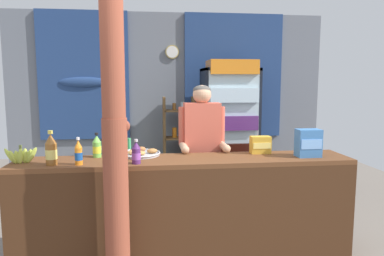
{
  "coord_description": "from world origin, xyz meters",
  "views": [
    {
      "loc": [
        -0.31,
        -2.64,
        1.6
      ],
      "look_at": [
        0.1,
        0.77,
        1.16
      ],
      "focal_mm": 33.16,
      "sensor_mm": 36.0,
      "label": 1
    }
  ],
  "objects_px": {
    "stall_counter": "(186,201)",
    "soda_bottle_grape_soda": "(136,153)",
    "timber_post": "(114,126)",
    "snack_box_choco_powder": "(260,145)",
    "soda_bottle_orange_soda": "(79,153)",
    "soda_bottle_iced_tea": "(51,150)",
    "drink_fridge": "(230,120)",
    "soda_bottle_lime_soda": "(97,147)",
    "plastic_lawn_chair": "(112,166)",
    "shopkeeper": "(202,143)",
    "pastry_tray": "(140,153)",
    "snack_box_biscuit": "(308,143)",
    "banana_bunch": "(21,156)",
    "bottle_shelf_rack": "(179,141)"
  },
  "relations": [
    {
      "from": "drink_fridge",
      "to": "soda_bottle_lime_soda",
      "type": "distance_m",
      "value": 2.46
    },
    {
      "from": "soda_bottle_iced_tea",
      "to": "soda_bottle_lime_soda",
      "type": "xyz_separation_m",
      "value": [
        0.33,
        0.26,
        -0.03
      ]
    },
    {
      "from": "soda_bottle_iced_tea",
      "to": "banana_bunch",
      "type": "height_order",
      "value": "soda_bottle_iced_tea"
    },
    {
      "from": "timber_post",
      "to": "snack_box_choco_powder",
      "type": "xyz_separation_m",
      "value": [
        1.31,
        0.56,
        -0.27
      ]
    },
    {
      "from": "timber_post",
      "to": "banana_bunch",
      "type": "relative_size",
      "value": 9.42
    },
    {
      "from": "soda_bottle_grape_soda",
      "to": "pastry_tray",
      "type": "distance_m",
      "value": 0.35
    },
    {
      "from": "soda_bottle_iced_tea",
      "to": "snack_box_biscuit",
      "type": "relative_size",
      "value": 1.13
    },
    {
      "from": "soda_bottle_lime_soda",
      "to": "soda_bottle_orange_soda",
      "type": "xyz_separation_m",
      "value": [
        -0.11,
        -0.29,
        0.0
      ]
    },
    {
      "from": "soda_bottle_orange_soda",
      "to": "snack_box_biscuit",
      "type": "height_order",
      "value": "snack_box_biscuit"
    },
    {
      "from": "timber_post",
      "to": "soda_bottle_grape_soda",
      "type": "xyz_separation_m",
      "value": [
        0.15,
        0.26,
        -0.27
      ]
    },
    {
      "from": "timber_post",
      "to": "plastic_lawn_chair",
      "type": "relative_size",
      "value": 3.1
    },
    {
      "from": "soda_bottle_iced_tea",
      "to": "soda_bottle_orange_soda",
      "type": "distance_m",
      "value": 0.22
    },
    {
      "from": "drink_fridge",
      "to": "soda_bottle_lime_soda",
      "type": "xyz_separation_m",
      "value": [
        -1.64,
        -1.83,
        -0.03
      ]
    },
    {
      "from": "stall_counter",
      "to": "snack_box_choco_powder",
      "type": "relative_size",
      "value": 15.87
    },
    {
      "from": "bottle_shelf_rack",
      "to": "snack_box_choco_powder",
      "type": "relative_size",
      "value": 7.38
    },
    {
      "from": "shopkeeper",
      "to": "soda_bottle_grape_soda",
      "type": "xyz_separation_m",
      "value": [
        -0.65,
        -0.63,
        0.03
      ]
    },
    {
      "from": "soda_bottle_iced_tea",
      "to": "pastry_tray",
      "type": "bearing_deg",
      "value": 22.95
    },
    {
      "from": "soda_bottle_orange_soda",
      "to": "soda_bottle_iced_tea",
      "type": "bearing_deg",
      "value": 173.55
    },
    {
      "from": "soda_bottle_lime_soda",
      "to": "pastry_tray",
      "type": "relative_size",
      "value": 0.58
    },
    {
      "from": "drink_fridge",
      "to": "bottle_shelf_rack",
      "type": "relative_size",
      "value": 1.38
    },
    {
      "from": "stall_counter",
      "to": "timber_post",
      "type": "bearing_deg",
      "value": -151.72
    },
    {
      "from": "shopkeeper",
      "to": "snack_box_biscuit",
      "type": "relative_size",
      "value": 6.23
    },
    {
      "from": "shopkeeper",
      "to": "soda_bottle_orange_soda",
      "type": "bearing_deg",
      "value": -151.24
    },
    {
      "from": "snack_box_biscuit",
      "to": "pastry_tray",
      "type": "height_order",
      "value": "snack_box_biscuit"
    },
    {
      "from": "stall_counter",
      "to": "banana_bunch",
      "type": "height_order",
      "value": "banana_bunch"
    },
    {
      "from": "bottle_shelf_rack",
      "to": "pastry_tray",
      "type": "distance_m",
      "value": 2.1
    },
    {
      "from": "shopkeeper",
      "to": "soda_bottle_lime_soda",
      "type": "bearing_deg",
      "value": -162.2
    },
    {
      "from": "shopkeeper",
      "to": "soda_bottle_orange_soda",
      "type": "xyz_separation_m",
      "value": [
        -1.11,
        -0.61,
        0.04
      ]
    },
    {
      "from": "shopkeeper",
      "to": "soda_bottle_iced_tea",
      "type": "xyz_separation_m",
      "value": [
        -1.34,
        -0.59,
        0.06
      ]
    },
    {
      "from": "pastry_tray",
      "to": "banana_bunch",
      "type": "relative_size",
      "value": 1.37
    },
    {
      "from": "timber_post",
      "to": "drink_fridge",
      "type": "bearing_deg",
      "value": 59.13
    },
    {
      "from": "soda_bottle_grape_soda",
      "to": "bottle_shelf_rack",
      "type": "bearing_deg",
      "value": 76.91
    },
    {
      "from": "timber_post",
      "to": "snack_box_biscuit",
      "type": "bearing_deg",
      "value": 11.95
    },
    {
      "from": "soda_bottle_lime_soda",
      "to": "soda_bottle_grape_soda",
      "type": "xyz_separation_m",
      "value": [
        0.36,
        -0.3,
        -0.01
      ]
    },
    {
      "from": "plastic_lawn_chair",
      "to": "soda_bottle_iced_tea",
      "type": "bearing_deg",
      "value": -99.71
    },
    {
      "from": "soda_bottle_lime_soda",
      "to": "shopkeeper",
      "type": "bearing_deg",
      "value": 17.8
    },
    {
      "from": "soda_bottle_lime_soda",
      "to": "banana_bunch",
      "type": "distance_m",
      "value": 0.62
    },
    {
      "from": "soda_bottle_iced_tea",
      "to": "soda_bottle_lime_soda",
      "type": "height_order",
      "value": "soda_bottle_iced_tea"
    },
    {
      "from": "pastry_tray",
      "to": "plastic_lawn_chair",
      "type": "bearing_deg",
      "value": 105.94
    },
    {
      "from": "pastry_tray",
      "to": "banana_bunch",
      "type": "distance_m",
      "value": 1.0
    },
    {
      "from": "stall_counter",
      "to": "soda_bottle_grape_soda",
      "type": "bearing_deg",
      "value": -173.35
    },
    {
      "from": "shopkeeper",
      "to": "snack_box_choco_powder",
      "type": "distance_m",
      "value": 0.61
    },
    {
      "from": "shopkeeper",
      "to": "snack_box_choco_powder",
      "type": "height_order",
      "value": "shopkeeper"
    },
    {
      "from": "drink_fridge",
      "to": "bottle_shelf_rack",
      "type": "xyz_separation_m",
      "value": [
        -0.73,
        0.23,
        -0.33
      ]
    },
    {
      "from": "timber_post",
      "to": "drink_fridge",
      "type": "height_order",
      "value": "timber_post"
    },
    {
      "from": "timber_post",
      "to": "pastry_tray",
      "type": "relative_size",
      "value": 6.86
    },
    {
      "from": "soda_bottle_iced_tea",
      "to": "pastry_tray",
      "type": "relative_size",
      "value": 0.73
    },
    {
      "from": "plastic_lawn_chair",
      "to": "shopkeeper",
      "type": "height_order",
      "value": "shopkeeper"
    },
    {
      "from": "soda_bottle_iced_tea",
      "to": "pastry_tray",
      "type": "xyz_separation_m",
      "value": [
        0.71,
        0.3,
        -0.1
      ]
    },
    {
      "from": "plastic_lawn_chair",
      "to": "snack_box_choco_powder",
      "type": "relative_size",
      "value": 4.58
    }
  ]
}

